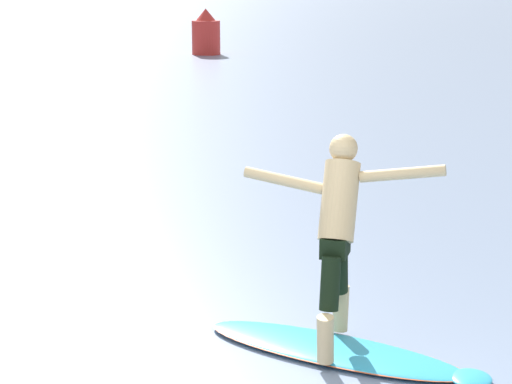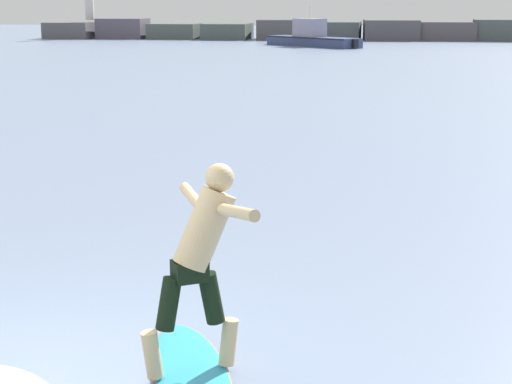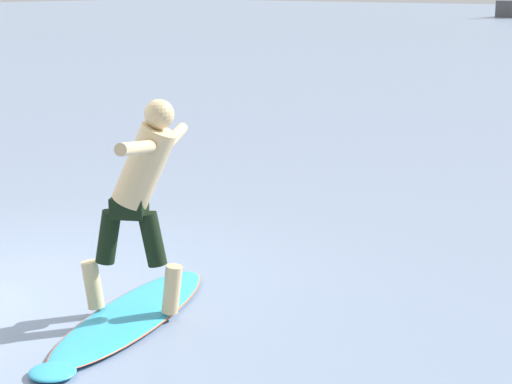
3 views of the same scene
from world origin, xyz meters
name	(u,v)px [view 2 (image 2 of 3)]	position (x,y,z in m)	size (l,w,h in m)	color
rock_jetty_breakwater	(313,30)	(-1.70, 62.00, 0.74)	(41.97, 4.77, 5.83)	#565457
surfboard	(192,377)	(1.27, 0.34, 0.03)	(1.29, 2.38, 0.20)	#309EC7
surfer	(202,251)	(1.35, 0.43, 1.05)	(1.02, 1.43, 1.68)	tan
fishing_boat_near_jetty	(311,38)	(-1.22, 51.78, 0.56)	(7.11, 6.84, 2.71)	#38446F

